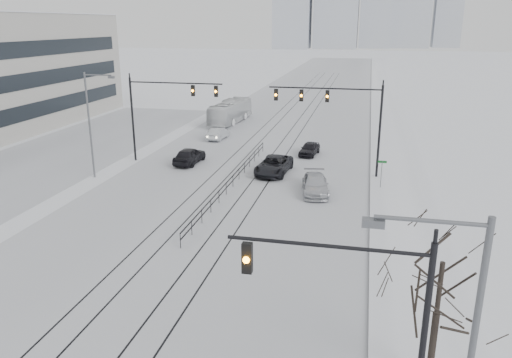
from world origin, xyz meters
name	(u,v)px	position (x,y,z in m)	size (l,w,h in m)	color
road	(289,120)	(0.00, 60.00, 0.01)	(22.00, 260.00, 0.02)	silver
sidewalk_east	(390,124)	(13.50, 60.00, 0.08)	(5.00, 260.00, 0.16)	white
curb	(371,123)	(11.05, 60.00, 0.06)	(0.10, 260.00, 0.12)	gray
parking_strip	(52,158)	(-20.00, 35.00, 0.01)	(14.00, 60.00, 0.03)	silver
tram_rails	(259,156)	(0.00, 40.00, 0.02)	(5.30, 180.00, 0.01)	black
traffic_mast_near	(370,312)	(10.79, 6.00, 4.56)	(6.10, 0.37, 7.00)	black
traffic_mast_ne	(340,111)	(8.15, 34.99, 5.76)	(9.60, 0.37, 8.00)	black
traffic_mast_nw	(161,104)	(-8.52, 36.00, 5.57)	(9.10, 0.37, 8.00)	black
street_light_west	(92,118)	(-12.20, 30.00, 5.21)	(2.73, 0.25, 9.00)	#595B60
bare_tree	(441,276)	(13.20, 9.00, 4.49)	(4.40, 4.40, 6.10)	black
median_fence	(233,181)	(0.00, 30.00, 0.53)	(0.06, 24.00, 1.00)	black
street_sign	(382,170)	(11.80, 32.00, 1.61)	(0.70, 0.06, 2.40)	#595B60
sedan_sb_inner	(189,156)	(-5.87, 35.92, 0.79)	(1.87, 4.64, 1.58)	black
sedan_sb_outer	(218,133)	(-6.19, 46.59, 0.68)	(1.44, 4.14, 1.36)	#B3B7BB
sedan_nb_front	(274,165)	(2.58, 34.42, 0.77)	(2.54, 5.51, 1.53)	black
sedan_nb_right	(315,185)	(6.76, 29.82, 0.71)	(1.98, 4.88, 1.42)	silver
sedan_nb_far	(309,149)	(4.91, 41.61, 0.66)	(1.55, 3.85, 1.31)	black
box_truck	(230,112)	(-7.49, 56.55, 1.48)	(2.49, 10.63, 2.96)	silver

